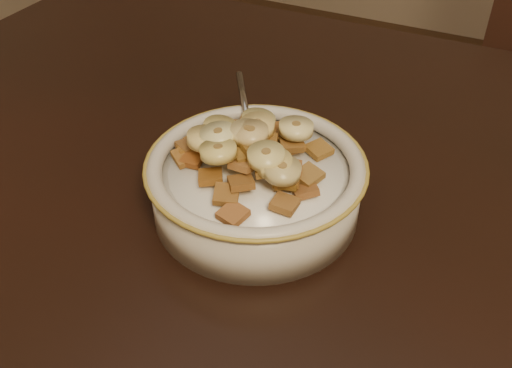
% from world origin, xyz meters
% --- Properties ---
extents(table, '(1.41, 0.92, 0.04)m').
position_xyz_m(table, '(0.00, 0.00, 0.73)').
color(table, black).
rests_on(table, floor).
extents(cereal_bowl, '(0.19, 0.19, 0.04)m').
position_xyz_m(cereal_bowl, '(-0.16, -0.00, 0.77)').
color(cereal_bowl, beige).
rests_on(cereal_bowl, table).
extents(milk, '(0.15, 0.15, 0.00)m').
position_xyz_m(milk, '(-0.16, -0.00, 0.79)').
color(milk, white).
rests_on(milk, cereal_bowl).
extents(spoon, '(0.05, 0.06, 0.01)m').
position_xyz_m(spoon, '(-0.18, 0.02, 0.80)').
color(spoon, '#ADADAD').
rests_on(spoon, cereal_bowl).
extents(cereal_square_0, '(0.02, 0.02, 0.01)m').
position_xyz_m(cereal_square_0, '(-0.12, -0.04, 0.80)').
color(cereal_square_0, olive).
rests_on(cereal_square_0, milk).
extents(cereal_square_1, '(0.03, 0.03, 0.01)m').
position_xyz_m(cereal_square_1, '(-0.14, 0.03, 0.81)').
color(cereal_square_1, brown).
rests_on(cereal_square_1, milk).
extents(cereal_square_2, '(0.02, 0.02, 0.01)m').
position_xyz_m(cereal_square_2, '(-0.12, -0.02, 0.81)').
color(cereal_square_2, '#855B15').
rests_on(cereal_square_2, milk).
extents(cereal_square_3, '(0.03, 0.03, 0.01)m').
position_xyz_m(cereal_square_3, '(-0.19, -0.04, 0.80)').
color(cereal_square_3, brown).
rests_on(cereal_square_3, milk).
extents(cereal_square_4, '(0.03, 0.03, 0.01)m').
position_xyz_m(cereal_square_4, '(-0.17, -0.01, 0.82)').
color(cereal_square_4, olive).
rests_on(cereal_square_4, milk).
extents(cereal_square_5, '(0.03, 0.03, 0.01)m').
position_xyz_m(cereal_square_5, '(-0.13, -0.00, 0.81)').
color(cereal_square_5, brown).
rests_on(cereal_square_5, milk).
extents(cereal_square_6, '(0.02, 0.02, 0.01)m').
position_xyz_m(cereal_square_6, '(-0.18, 0.02, 0.81)').
color(cereal_square_6, brown).
rests_on(cereal_square_6, milk).
extents(cereal_square_7, '(0.03, 0.03, 0.01)m').
position_xyz_m(cereal_square_7, '(-0.17, 0.05, 0.80)').
color(cereal_square_7, '#975729').
rests_on(cereal_square_7, milk).
extents(cereal_square_8, '(0.03, 0.03, 0.01)m').
position_xyz_m(cereal_square_8, '(-0.12, 0.04, 0.80)').
color(cereal_square_8, brown).
rests_on(cereal_square_8, milk).
extents(cereal_square_9, '(0.03, 0.03, 0.01)m').
position_xyz_m(cereal_square_9, '(-0.23, -0.00, 0.80)').
color(cereal_square_9, brown).
rests_on(cereal_square_9, milk).
extents(cereal_square_10, '(0.03, 0.03, 0.01)m').
position_xyz_m(cereal_square_10, '(-0.11, -0.00, 0.81)').
color(cereal_square_10, olive).
rests_on(cereal_square_10, milk).
extents(cereal_square_11, '(0.03, 0.03, 0.01)m').
position_xyz_m(cereal_square_11, '(-0.21, 0.04, 0.80)').
color(cereal_square_11, brown).
rests_on(cereal_square_11, milk).
extents(cereal_square_12, '(0.02, 0.02, 0.01)m').
position_xyz_m(cereal_square_12, '(-0.22, -0.02, 0.80)').
color(cereal_square_12, brown).
rests_on(cereal_square_12, milk).
extents(cereal_square_13, '(0.03, 0.03, 0.01)m').
position_xyz_m(cereal_square_13, '(-0.16, -0.00, 0.82)').
color(cereal_square_13, brown).
rests_on(cereal_square_13, milk).
extents(cereal_square_14, '(0.03, 0.03, 0.01)m').
position_xyz_m(cereal_square_14, '(-0.14, -0.02, 0.81)').
color(cereal_square_14, brown).
rests_on(cereal_square_14, milk).
extents(cereal_square_15, '(0.03, 0.03, 0.01)m').
position_xyz_m(cereal_square_15, '(-0.19, 0.06, 0.80)').
color(cereal_square_15, brown).
rests_on(cereal_square_15, milk).
extents(cereal_square_16, '(0.03, 0.03, 0.01)m').
position_xyz_m(cereal_square_16, '(-0.14, 0.03, 0.81)').
color(cereal_square_16, '#935623').
rests_on(cereal_square_16, milk).
extents(cereal_square_17, '(0.03, 0.03, 0.01)m').
position_xyz_m(cereal_square_17, '(-0.16, 0.02, 0.82)').
color(cereal_square_17, olive).
rests_on(cereal_square_17, milk).
extents(cereal_square_18, '(0.03, 0.03, 0.01)m').
position_xyz_m(cereal_square_18, '(-0.11, -0.01, 0.80)').
color(cereal_square_18, brown).
rests_on(cereal_square_18, milk).
extents(cereal_square_19, '(0.03, 0.03, 0.01)m').
position_xyz_m(cereal_square_19, '(-0.16, -0.04, 0.81)').
color(cereal_square_19, brown).
rests_on(cereal_square_19, milk).
extents(cereal_square_20, '(0.03, 0.03, 0.01)m').
position_xyz_m(cereal_square_20, '(-0.21, 0.01, 0.80)').
color(cereal_square_20, brown).
rests_on(cereal_square_20, milk).
extents(cereal_square_21, '(0.02, 0.02, 0.01)m').
position_xyz_m(cereal_square_21, '(-0.20, 0.05, 0.80)').
color(cereal_square_21, brown).
rests_on(cereal_square_21, milk).
extents(cereal_square_22, '(0.03, 0.03, 0.01)m').
position_xyz_m(cereal_square_22, '(-0.20, 0.04, 0.80)').
color(cereal_square_22, brown).
rests_on(cereal_square_22, milk).
extents(cereal_square_23, '(0.03, 0.03, 0.01)m').
position_xyz_m(cereal_square_23, '(-0.16, -0.05, 0.81)').
color(cereal_square_23, brown).
rests_on(cereal_square_23, milk).
extents(cereal_square_24, '(0.03, 0.03, 0.01)m').
position_xyz_m(cereal_square_24, '(-0.23, -0.01, 0.80)').
color(cereal_square_24, olive).
rests_on(cereal_square_24, milk).
extents(cereal_square_25, '(0.02, 0.02, 0.01)m').
position_xyz_m(cereal_square_25, '(-0.22, 0.01, 0.80)').
color(cereal_square_25, '#955F2B').
rests_on(cereal_square_25, milk).
extents(cereal_square_26, '(0.02, 0.02, 0.01)m').
position_xyz_m(cereal_square_26, '(-0.17, 0.03, 0.81)').
color(cereal_square_26, brown).
rests_on(cereal_square_26, milk).
extents(cereal_square_27, '(0.02, 0.02, 0.01)m').
position_xyz_m(cereal_square_27, '(-0.16, -0.02, 0.81)').
color(cereal_square_27, '#97622D').
rests_on(cereal_square_27, milk).
extents(cereal_square_28, '(0.03, 0.03, 0.01)m').
position_xyz_m(cereal_square_28, '(-0.22, -0.02, 0.80)').
color(cereal_square_28, '#996232').
rests_on(cereal_square_28, milk).
extents(cereal_square_29, '(0.02, 0.02, 0.01)m').
position_xyz_m(cereal_square_29, '(-0.18, 0.04, 0.81)').
color(cereal_square_29, brown).
rests_on(cereal_square_29, milk).
extents(cereal_square_30, '(0.02, 0.03, 0.01)m').
position_xyz_m(cereal_square_30, '(-0.15, -0.07, 0.80)').
color(cereal_square_30, brown).
rests_on(cereal_square_30, milk).
extents(cereal_square_31, '(0.03, 0.03, 0.01)m').
position_xyz_m(cereal_square_31, '(-0.13, -0.01, 0.81)').
color(cereal_square_31, '#92641E').
rests_on(cereal_square_31, milk).
extents(banana_slice_0, '(0.04, 0.04, 0.01)m').
position_xyz_m(banana_slice_0, '(-0.17, 0.01, 0.83)').
color(banana_slice_0, '#CDC18A').
rests_on(banana_slice_0, milk).
extents(banana_slice_1, '(0.04, 0.04, 0.01)m').
position_xyz_m(banana_slice_1, '(-0.13, -0.02, 0.82)').
color(banana_slice_1, tan).
rests_on(banana_slice_1, milk).
extents(banana_slice_2, '(0.04, 0.04, 0.01)m').
position_xyz_m(banana_slice_2, '(-0.18, -0.03, 0.83)').
color(banana_slice_2, '#E6D16F').
rests_on(banana_slice_2, milk).
extents(banana_slice_3, '(0.04, 0.04, 0.01)m').
position_xyz_m(banana_slice_3, '(-0.14, -0.02, 0.82)').
color(banana_slice_3, '#E3C074').
rests_on(banana_slice_3, milk).
extents(banana_slice_4, '(0.04, 0.04, 0.01)m').
position_xyz_m(banana_slice_4, '(-0.14, -0.02, 0.83)').
color(banana_slice_4, '#F1D575').
rests_on(banana_slice_4, milk).
extents(banana_slice_5, '(0.03, 0.03, 0.01)m').
position_xyz_m(banana_slice_5, '(-0.19, -0.01, 0.82)').
color(banana_slice_5, '#FEF5A8').
rests_on(banana_slice_5, milk).
extents(banana_slice_6, '(0.04, 0.04, 0.01)m').
position_xyz_m(banana_slice_6, '(-0.17, 0.01, 0.83)').
color(banana_slice_6, '#DCC183').
rests_on(banana_slice_6, milk).
extents(banana_slice_7, '(0.04, 0.04, 0.01)m').
position_xyz_m(banana_slice_7, '(-0.18, 0.04, 0.82)').
color(banana_slice_7, tan).
rests_on(banana_slice_7, milk).
extents(banana_slice_8, '(0.04, 0.04, 0.01)m').
position_xyz_m(banana_slice_8, '(-0.21, -0.01, 0.82)').
color(banana_slice_8, '#FFE68B').
rests_on(banana_slice_8, milk).
extents(banana_slice_9, '(0.04, 0.04, 0.02)m').
position_xyz_m(banana_slice_9, '(-0.21, 0.02, 0.81)').
color(banana_slice_9, '#DCB86A').
rests_on(banana_slice_9, milk).
extents(banana_slice_10, '(0.04, 0.04, 0.02)m').
position_xyz_m(banana_slice_10, '(-0.17, 0.02, 0.83)').
color(banana_slice_10, '#EEC876').
rests_on(banana_slice_10, milk).
extents(banana_slice_11, '(0.04, 0.04, 0.01)m').
position_xyz_m(banana_slice_11, '(-0.14, 0.04, 0.82)').
color(banana_slice_11, beige).
rests_on(banana_slice_11, milk).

